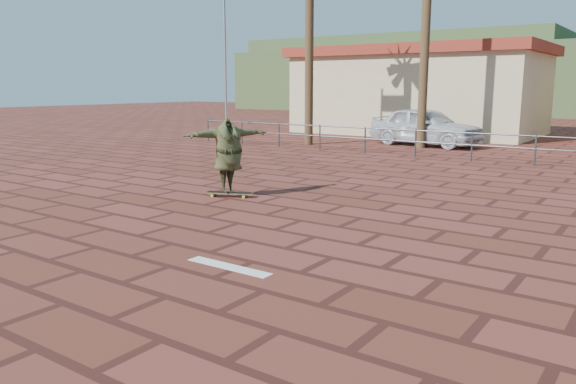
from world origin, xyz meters
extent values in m
plane|color=maroon|center=(0.00, 0.00, 0.00)|extent=(120.00, 120.00, 0.00)
cube|color=white|center=(0.70, -1.20, 0.00)|extent=(1.40, 0.22, 0.01)
cylinder|color=#47494F|center=(-12.00, 12.00, 0.50)|extent=(0.06, 0.06, 1.00)
cylinder|color=#47494F|center=(-10.00, 12.00, 0.50)|extent=(0.06, 0.06, 1.00)
cylinder|color=#47494F|center=(-8.00, 12.00, 0.50)|extent=(0.06, 0.06, 1.00)
cylinder|color=#47494F|center=(-6.00, 12.00, 0.50)|extent=(0.06, 0.06, 1.00)
cylinder|color=#47494F|center=(-4.00, 12.00, 0.50)|extent=(0.06, 0.06, 1.00)
cylinder|color=#47494F|center=(-2.00, 12.00, 0.50)|extent=(0.06, 0.06, 1.00)
cylinder|color=#47494F|center=(0.00, 12.00, 0.50)|extent=(0.06, 0.06, 1.00)
cylinder|color=#47494F|center=(2.00, 12.00, 0.50)|extent=(0.06, 0.06, 1.00)
cylinder|color=#47494F|center=(0.00, 12.00, 0.95)|extent=(24.00, 0.05, 0.05)
cylinder|color=#47494F|center=(0.00, 12.00, 0.55)|extent=(24.00, 0.05, 0.05)
cylinder|color=gray|center=(-10.00, 11.00, 4.00)|extent=(0.10, 0.10, 8.00)
cylinder|color=brown|center=(-7.50, 13.50, 3.50)|extent=(0.36, 0.36, 7.00)
cylinder|color=brown|center=(-3.00, 15.00, 4.10)|extent=(0.36, 0.36, 8.20)
cube|color=beige|center=(-6.00, 22.00, 2.00)|extent=(12.00, 7.00, 4.00)
cube|color=maroon|center=(-6.00, 22.00, 4.25)|extent=(12.60, 7.60, 0.50)
cube|color=#384C28|center=(-22.00, 56.00, 4.00)|extent=(35.00, 14.00, 8.00)
cube|color=olive|center=(-2.63, 2.64, 0.09)|extent=(1.09, 0.65, 0.02)
cube|color=black|center=(-2.63, 2.64, 0.10)|extent=(1.05, 0.61, 0.00)
cube|color=silver|center=(-2.98, 2.50, 0.06)|extent=(0.12, 0.19, 0.03)
cube|color=silver|center=(-2.29, 2.79, 0.06)|extent=(0.12, 0.19, 0.03)
cylinder|color=#7CC129|center=(-2.93, 2.40, 0.03)|extent=(0.08, 0.05, 0.07)
cylinder|color=#7CC129|center=(-3.02, 2.60, 0.03)|extent=(0.08, 0.05, 0.07)
cylinder|color=#7CC129|center=(-2.24, 2.69, 0.03)|extent=(0.08, 0.05, 0.07)
cylinder|color=#7CC129|center=(-2.33, 2.89, 0.03)|extent=(0.08, 0.05, 0.07)
imported|color=#3E4223|center=(-2.63, 2.64, 0.96)|extent=(1.28, 2.16, 1.70)
imported|color=silver|center=(-3.21, 16.00, 0.81)|extent=(5.02, 2.62, 1.63)
camera|label=1|loc=(5.72, -6.91, 2.51)|focal=35.00mm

